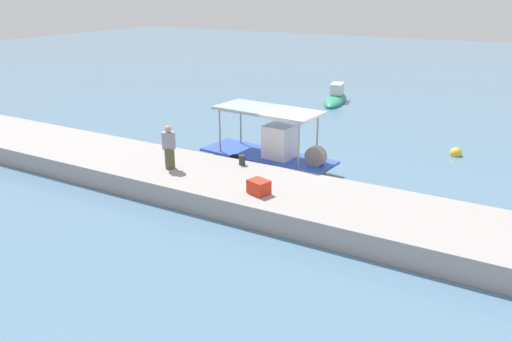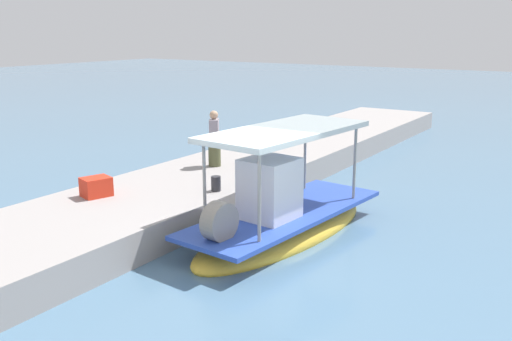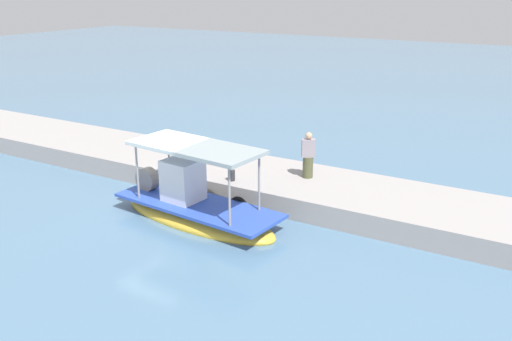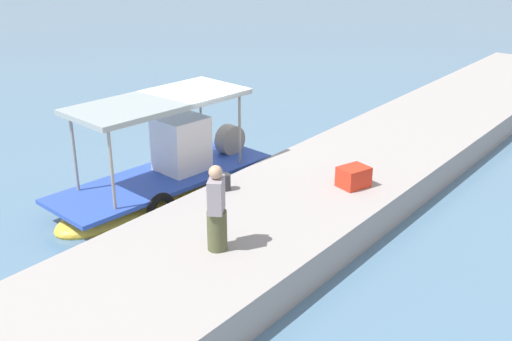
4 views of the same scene
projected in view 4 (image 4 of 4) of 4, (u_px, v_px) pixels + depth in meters
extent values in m
plane|color=slate|center=(201.00, 179.00, 16.21)|extent=(120.00, 120.00, 0.00)
cube|color=#A19B98|center=(311.00, 200.00, 14.10)|extent=(36.00, 3.66, 0.74)
ellipsoid|color=yellow|center=(165.00, 195.00, 15.12)|extent=(6.04, 2.44, 0.82)
cube|color=blue|center=(164.00, 178.00, 14.95)|extent=(5.80, 2.42, 0.10)
cube|color=white|center=(181.00, 146.00, 15.09)|extent=(1.19, 1.15, 1.44)
cylinder|color=gray|center=(201.00, 119.00, 16.34)|extent=(0.07, 0.07, 1.90)
cylinder|color=gray|center=(240.00, 131.00, 15.42)|extent=(0.07, 0.07, 1.90)
cylinder|color=gray|center=(75.00, 155.00, 13.81)|extent=(0.07, 0.07, 1.90)
cylinder|color=gray|center=(112.00, 172.00, 12.88)|extent=(0.07, 0.07, 1.90)
cube|color=#97A5A8|center=(159.00, 101.00, 14.23)|extent=(4.42, 2.24, 0.12)
torus|color=black|center=(161.00, 209.00, 13.79)|extent=(0.75, 0.25, 0.74)
cylinder|color=gray|center=(230.00, 140.00, 16.30)|extent=(0.83, 0.42, 0.80)
cylinder|color=#505434|center=(217.00, 230.00, 11.10)|extent=(0.50, 0.50, 0.75)
cube|color=gray|center=(216.00, 195.00, 10.85)|extent=(0.52, 0.46, 0.62)
sphere|color=tan|center=(216.00, 172.00, 10.68)|extent=(0.25, 0.25, 0.25)
cylinder|color=#2D2D33|center=(225.00, 182.00, 13.65)|extent=(0.24, 0.24, 0.37)
cube|color=red|center=(354.00, 177.00, 13.81)|extent=(0.77, 0.69, 0.46)
sphere|color=yellow|center=(187.00, 100.00, 23.04)|extent=(0.53, 0.53, 0.53)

